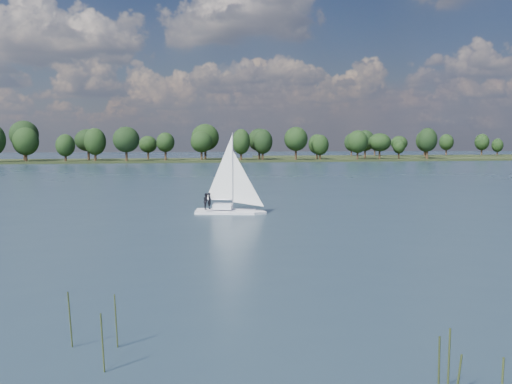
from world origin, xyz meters
TOP-DOWN VIEW (x-y plane):
  - ground at (0.00, 100.00)m, footprint 700.00×700.00m
  - far_shore at (0.00, 212.00)m, footprint 660.00×40.00m
  - far_shore_back at (160.00, 260.00)m, footprint 220.00×30.00m
  - sailboat at (-2.55, 34.87)m, footprint 7.14×3.84m
  - treeline at (-8.98, 208.19)m, footprint 562.45×73.85m

SIDE VIEW (x-z plane):
  - ground at x=0.00m, z-range 0.00..0.00m
  - far_shore at x=0.00m, z-range -0.75..0.75m
  - far_shore_back at x=160.00m, z-range -0.70..0.70m
  - sailboat at x=-2.55m, z-range -2.00..7.06m
  - treeline at x=-8.98m, z-range -1.34..17.27m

